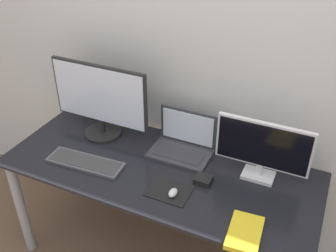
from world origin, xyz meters
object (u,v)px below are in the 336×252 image
keyboard (85,162)px  mouse (173,193)px  monitor_left (100,100)px  book (245,233)px  laptop (183,143)px  power_brick (203,180)px  monitor_right (263,148)px

keyboard → mouse: 0.57m
monitor_left → keyboard: bearing=-76.1°
keyboard → mouse: size_ratio=6.84×
mouse → book: (0.41, -0.10, -0.01)m
monitor_left → book: monitor_left is taller
keyboard → book: (0.98, -0.13, 0.00)m
monitor_left → laptop: (0.54, 0.05, -0.19)m
power_brick → monitor_left: bearing=167.0°
monitor_right → mouse: monitor_right is taller
laptop → book: laptop is taller
power_brick → laptop: bearing=134.1°
mouse → book: bearing=-13.5°
monitor_right → keyboard: size_ratio=1.09×
laptop → book: size_ratio=1.46×
laptop → keyboard: laptop is taller
keyboard → power_brick: size_ratio=5.15×
monitor_right → laptop: monitor_right is taller
monitor_right → laptop: 0.49m
laptop → book: (0.51, -0.48, -0.05)m
monitor_right → laptop: (-0.47, 0.05, -0.13)m
monitor_right → mouse: (-0.36, -0.34, -0.17)m
laptop → power_brick: (0.21, -0.22, -0.04)m
keyboard → power_brick: bearing=11.3°
monitor_left → power_brick: bearing=-13.0°
monitor_left → keyboard: size_ratio=1.38×
monitor_left → mouse: monitor_left is taller
keyboard → laptop: bearing=37.4°
monitor_left → power_brick: size_ratio=7.14×
keyboard → monitor_right: bearing=18.3°
mouse → book: mouse is taller
monitor_left → keyboard: 0.40m
keyboard → mouse: (0.57, -0.03, 0.01)m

